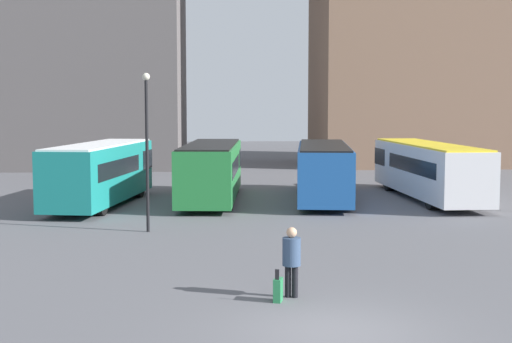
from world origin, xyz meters
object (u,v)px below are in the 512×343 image
Objects in this scene: bus_0 at (101,172)px; bus_2 at (323,169)px; bus_3 at (427,168)px; bus_1 at (211,170)px; lamp_post_1 at (147,139)px; suitcase at (278,290)px; traveler at (292,256)px.

bus_2 is at bearing -73.31° from bus_0.
bus_3 reaches higher than bus_2.
bus_1 is 1.78× the size of lamp_post_1.
bus_3 is (5.25, -0.06, 0.02)m from bus_2.
lamp_post_1 is (-2.25, -8.71, 1.90)m from bus_1.
lamp_post_1 reaches higher than bus_3.
bus_0 reaches higher than suitcase.
bus_2 is 1.88× the size of lamp_post_1.
lamp_post_1 reaches higher than suitcase.
bus_0 is 16.09m from bus_3.
bus_2 is at bearing 87.41° from bus_3.
bus_2 is (10.77, 1.53, -0.07)m from bus_0.
bus_3 is at bearing -76.14° from bus_0.
bus_2 is 18.57m from traveler.
bus_0 is 8.13m from lamp_post_1.
bus_3 is 6.80× the size of traveler.
bus_0 reaches higher than bus_2.
lamp_post_1 reaches higher than traveler.
suitcase is at bearing -67.24° from lamp_post_1.
traveler is (7.36, -16.72, -0.56)m from bus_0.
bus_0 is 0.92× the size of bus_2.
bus_0 is 18.28m from traveler.
bus_2 is 5.25m from bus_3.
bus_1 is 6.03× the size of traveler.
suitcase is at bearing 152.13° from bus_3.
bus_0 is at bearing 38.89° from traveler.
traveler is (-8.66, -18.19, -0.51)m from bus_3.
bus_2 is at bearing 4.53° from traveler.
lamp_post_1 is at bearing -149.74° from bus_0.
bus_0 is 5.86× the size of traveler.
bus_1 is at bearing 75.49° from lamp_post_1.
suitcase is at bearing -170.50° from bus_1.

